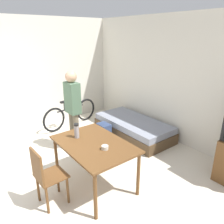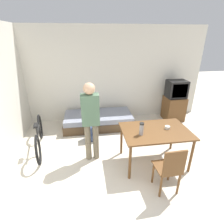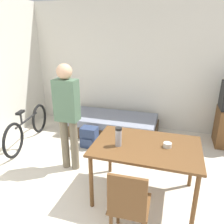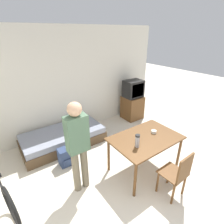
% 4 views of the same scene
% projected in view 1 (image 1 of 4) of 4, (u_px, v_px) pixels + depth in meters
% --- Properties ---
extents(ground_plane, '(20.00, 20.00, 0.00)m').
position_uv_depth(ground_plane, '(18.00, 191.00, 3.38)').
color(ground_plane, beige).
extents(wall_back, '(5.71, 0.06, 2.70)m').
position_uv_depth(wall_back, '(166.00, 79.00, 4.84)').
color(wall_back, silver).
rests_on(wall_back, ground_plane).
extents(wall_left, '(0.06, 4.32, 2.70)m').
position_uv_depth(wall_left, '(50.00, 72.00, 5.65)').
color(wall_left, silver).
rests_on(wall_left, ground_plane).
extents(daybed, '(1.92, 0.93, 0.38)m').
position_uv_depth(daybed, '(133.00, 127.00, 5.20)').
color(daybed, '#4C3823').
rests_on(daybed, ground_plane).
extents(dining_table, '(1.29, 0.87, 0.75)m').
position_uv_depth(dining_table, '(94.00, 148.00, 3.31)').
color(dining_table, brown).
rests_on(dining_table, ground_plane).
extents(wooden_chair, '(0.40, 0.40, 0.89)m').
position_uv_depth(wooden_chair, '(45.00, 175.00, 2.96)').
color(wooden_chair, brown).
rests_on(wooden_chair, ground_plane).
extents(bicycle, '(0.34, 1.63, 0.72)m').
position_uv_depth(bicycle, '(71.00, 114.00, 5.68)').
color(bicycle, black).
rests_on(bicycle, ground_plane).
extents(person_standing, '(0.34, 0.22, 1.65)m').
position_uv_depth(person_standing, '(73.00, 106.00, 4.29)').
color(person_standing, '#6B604C').
rests_on(person_standing, ground_plane).
extents(thermos_flask, '(0.08, 0.08, 0.24)m').
position_uv_depth(thermos_flask, '(77.00, 130.00, 3.42)').
color(thermos_flask, '#99999E').
rests_on(thermos_flask, dining_table).
extents(mate_bowl, '(0.10, 0.10, 0.06)m').
position_uv_depth(mate_bowl, '(105.00, 147.00, 3.10)').
color(mate_bowl, beige).
rests_on(mate_bowl, dining_table).
extents(backpack, '(0.30, 0.25, 0.39)m').
position_uv_depth(backpack, '(104.00, 132.00, 4.96)').
color(backpack, navy).
rests_on(backpack, ground_plane).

